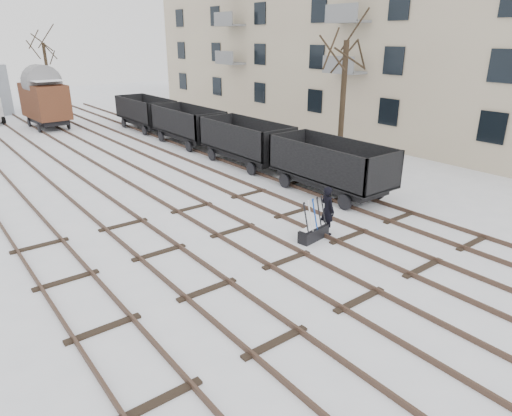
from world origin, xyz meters
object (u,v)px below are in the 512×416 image
at_px(worker, 327,210).
at_px(ground_frame, 314,232).
at_px(box_van_wagon, 45,100).
at_px(freight_wagon_a, 330,174).

bearing_deg(worker, ground_frame, 105.44).
bearing_deg(box_van_wagon, ground_frame, -89.94).
bearing_deg(box_van_wagon, freight_wagon_a, -80.08).
xyz_separation_m(freight_wagon_a, box_van_wagon, (-5.79, 24.60, 1.24)).
bearing_deg(freight_wagon_a, worker, -137.65).
bearing_deg(box_van_wagon, worker, -88.39).
height_order(worker, freight_wagon_a, freight_wagon_a).
relative_size(worker, freight_wagon_a, 0.31).
distance_m(worker, box_van_wagon, 27.83).
xyz_separation_m(ground_frame, freight_wagon_a, (4.15, 3.20, 0.63)).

